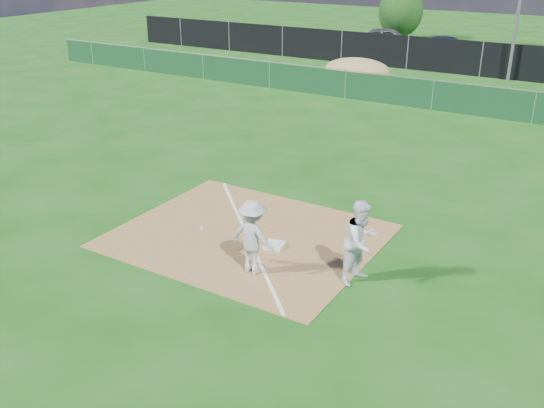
# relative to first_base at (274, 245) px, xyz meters

# --- Properties ---
(ground) EXTENTS (90.00, 90.00, 0.00)m
(ground) POSITION_rel_first_base_xyz_m (-0.86, 9.17, -0.06)
(ground) COLOR #134B10
(ground) RESTS_ON ground
(infield_dirt) EXTENTS (6.00, 5.00, 0.02)m
(infield_dirt) POSITION_rel_first_base_xyz_m (-0.86, 0.17, -0.05)
(infield_dirt) COLOR olive
(infield_dirt) RESTS_ON ground
(foul_line) EXTENTS (5.01, 5.01, 0.01)m
(foul_line) POSITION_rel_first_base_xyz_m (-0.86, 0.17, -0.04)
(foul_line) COLOR white
(foul_line) RESTS_ON infield_dirt
(green_fence) EXTENTS (44.00, 0.05, 1.20)m
(green_fence) POSITION_rel_first_base_xyz_m (-0.86, 14.17, 0.54)
(green_fence) COLOR #0F371B
(green_fence) RESTS_ON ground
(dirt_mound) EXTENTS (3.38, 2.60, 1.17)m
(dirt_mound) POSITION_rel_first_base_xyz_m (-5.86, 17.67, 0.52)
(dirt_mound) COLOR #9D844B
(dirt_mound) RESTS_ON ground
(black_fence) EXTENTS (46.00, 0.04, 1.80)m
(black_fence) POSITION_rel_first_base_xyz_m (-0.86, 22.17, 0.84)
(black_fence) COLOR black
(black_fence) RESTS_ON ground
(parking_lot) EXTENTS (46.00, 9.00, 0.01)m
(parking_lot) POSITION_rel_first_base_xyz_m (-0.86, 27.17, -0.06)
(parking_lot) COLOR black
(parking_lot) RESTS_ON ground
(first_base) EXTENTS (0.50, 0.50, 0.09)m
(first_base) POSITION_rel_first_base_xyz_m (0.00, 0.00, 0.00)
(first_base) COLOR silver
(first_base) RESTS_ON infield_dirt
(play_at_first) EXTENTS (2.00, 0.64, 1.63)m
(play_at_first) POSITION_rel_first_base_xyz_m (0.20, -1.19, 0.77)
(play_at_first) COLOR silver
(play_at_first) RESTS_ON infield_dirt
(runner) EXTENTS (0.89, 1.02, 1.80)m
(runner) POSITION_rel_first_base_xyz_m (2.27, -0.33, 0.83)
(runner) COLOR silver
(runner) RESTS_ON ground
(car_left) EXTENTS (4.57, 2.71, 1.46)m
(car_left) POSITION_rel_first_base_xyz_m (-7.97, 27.38, 0.67)
(car_left) COLOR #9B9DA2
(car_left) RESTS_ON parking_lot
(car_mid) EXTENTS (4.08, 1.54, 1.33)m
(car_mid) POSITION_rel_first_base_xyz_m (-3.73, 25.88, 0.61)
(car_mid) COLOR black
(car_mid) RESTS_ON parking_lot
(tree_left) EXTENTS (3.16, 3.16, 3.74)m
(tree_left) POSITION_rel_first_base_xyz_m (-9.31, 32.83, 1.86)
(tree_left) COLOR #382316
(tree_left) RESTS_ON ground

